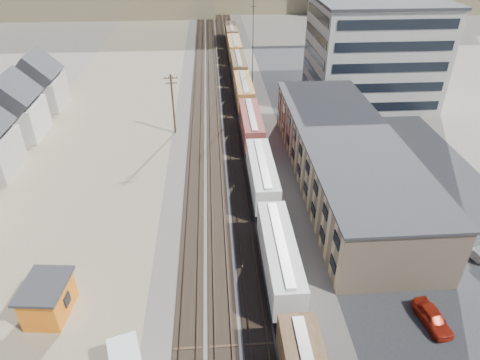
{
  "coord_description": "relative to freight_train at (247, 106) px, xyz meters",
  "views": [
    {
      "loc": [
        -2.19,
        -23.13,
        31.21
      ],
      "look_at": [
        0.89,
        21.71,
        3.0
      ],
      "focal_mm": 32.0,
      "sensor_mm": 36.0,
      "label": 1
    }
  ],
  "objects": [
    {
      "name": "radio_mast",
      "position": [
        2.2,
        14.1,
        6.33
      ],
      "size": [
        1.2,
        0.16,
        18.0
      ],
      "color": "black",
      "rests_on": "ground"
    },
    {
      "name": "maintenance_shed",
      "position": [
        -21.34,
        -41.16,
        -0.94
      ],
      "size": [
        4.3,
        5.3,
        3.62
      ],
      "color": "orange",
      "rests_on": "ground"
    },
    {
      "name": "office_tower",
      "position": [
        24.15,
        9.06,
        6.47
      ],
      "size": [
        22.6,
        18.6,
        18.45
      ],
      "color": "#9E998E",
      "rests_on": "ground"
    },
    {
      "name": "parked_car_blue",
      "position": [
        20.11,
        12.53,
        -2.06
      ],
      "size": [
        5.71,
        4.97,
        1.46
      ],
      "primitive_type": "imported",
      "rotation": [
        0.0,
        0.0,
        0.97
      ],
      "color": "navy",
      "rests_on": "ground"
    },
    {
      "name": "parked_car_far",
      "position": [
        28.75,
        5.41,
        -1.99
      ],
      "size": [
        2.0,
        4.74,
        1.6
      ],
      "primitive_type": "imported",
      "rotation": [
        0.0,
        0.0,
        0.02
      ],
      "color": "silver",
      "rests_on": "ground"
    },
    {
      "name": "utility_pole_north",
      "position": [
        -12.3,
        -3.9,
        2.5
      ],
      "size": [
        2.2,
        0.32,
        10.0
      ],
      "color": "#382619",
      "rests_on": "ground"
    },
    {
      "name": "asphalt_lot",
      "position": [
        18.2,
        -10.9,
        -2.77
      ],
      "size": [
        26.0,
        120.0,
        0.04
      ],
      "primitive_type": "cube",
      "color": "#232326",
      "rests_on": "ground"
    },
    {
      "name": "ground",
      "position": [
        -3.8,
        -45.9,
        -2.79
      ],
      "size": [
        300.0,
        300.0,
        0.0
      ],
      "primitive_type": "plane",
      "color": "#6B6356",
      "rests_on": "ground"
    },
    {
      "name": "ballast_bed",
      "position": [
        -3.8,
        4.1,
        -2.76
      ],
      "size": [
        18.0,
        200.0,
        0.06
      ],
      "primitive_type": "cube",
      "color": "#4C4742",
      "rests_on": "ground"
    },
    {
      "name": "parked_car_red",
      "position": [
        12.78,
        -44.73,
        -2.03
      ],
      "size": [
        2.47,
        4.72,
        1.53
      ],
      "primitive_type": "imported",
      "rotation": [
        0.0,
        0.0,
        0.15
      ],
      "color": "#9D1E0E",
      "rests_on": "ground"
    },
    {
      "name": "freight_train",
      "position": [
        0.0,
        0.0,
        0.0
      ],
      "size": [
        3.0,
        119.74,
        4.46
      ],
      "color": "black",
      "rests_on": "ground"
    },
    {
      "name": "warehouse",
      "position": [
        11.18,
        -20.9,
        0.86
      ],
      "size": [
        12.4,
        40.4,
        7.25
      ],
      "color": "tan",
      "rests_on": "ground"
    },
    {
      "name": "dirt_yard",
      "position": [
        -23.8,
        -5.9,
        -2.78
      ],
      "size": [
        24.0,
        180.0,
        0.03
      ],
      "primitive_type": "cube",
      "color": "#827859",
      "rests_on": "ground"
    },
    {
      "name": "rail_tracks",
      "position": [
        -4.35,
        4.1,
        -2.68
      ],
      "size": [
        11.4,
        200.0,
        0.24
      ],
      "color": "black",
      "rests_on": "ground"
    }
  ]
}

